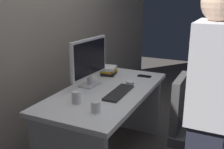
% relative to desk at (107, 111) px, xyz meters
% --- Properties ---
extents(wall_back, '(6.40, 0.10, 3.00)m').
position_rel_desk_xyz_m(wall_back, '(0.00, 0.81, 0.99)').
color(wall_back, '#9E9384').
rests_on(wall_back, ground).
extents(desk, '(1.47, 0.73, 0.73)m').
position_rel_desk_xyz_m(desk, '(0.00, 0.00, 0.00)').
color(desk, white).
rests_on(desk, ground).
extents(office_chair, '(0.52, 0.52, 0.94)m').
position_rel_desk_xyz_m(office_chair, '(-0.00, -0.80, -0.08)').
color(office_chair, black).
rests_on(office_chair, ground).
extents(person_at_desk, '(0.40, 0.24, 1.64)m').
position_rel_desk_xyz_m(person_at_desk, '(-0.47, -0.93, 0.33)').
color(person_at_desk, '#262838').
rests_on(person_at_desk, ground).
extents(monitor, '(0.54, 0.15, 0.46)m').
position_rel_desk_xyz_m(monitor, '(0.02, 0.20, 0.48)').
color(monitor, silver).
rests_on(monitor, desk).
extents(keyboard, '(0.43, 0.14, 0.02)m').
position_rel_desk_xyz_m(keyboard, '(-0.06, -0.14, 0.23)').
color(keyboard, '#262626').
rests_on(keyboard, desk).
extents(mouse, '(0.06, 0.10, 0.03)m').
position_rel_desk_xyz_m(mouse, '(0.25, -0.13, 0.24)').
color(mouse, white).
rests_on(mouse, desk).
extents(cup_near_keyboard, '(0.07, 0.07, 0.09)m').
position_rel_desk_xyz_m(cup_near_keyboard, '(-0.48, -0.15, 0.27)').
color(cup_near_keyboard, silver).
rests_on(cup_near_keyboard, desk).
extents(cup_by_monitor, '(0.07, 0.07, 0.10)m').
position_rel_desk_xyz_m(cup_by_monitor, '(-0.39, 0.08, 0.27)').
color(cup_by_monitor, silver).
rests_on(cup_by_monitor, desk).
extents(book_stack, '(0.23, 0.19, 0.09)m').
position_rel_desk_xyz_m(book_stack, '(0.43, 0.20, 0.27)').
color(book_stack, black).
rests_on(book_stack, desk).
extents(cell_phone, '(0.07, 0.15, 0.01)m').
position_rel_desk_xyz_m(cell_phone, '(0.53, -0.18, 0.23)').
color(cell_phone, black).
rests_on(cell_phone, desk).
extents(handbag, '(0.34, 0.14, 0.38)m').
position_rel_desk_xyz_m(handbag, '(0.55, -0.69, -0.37)').
color(handbag, '#4C3356').
rests_on(handbag, ground).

